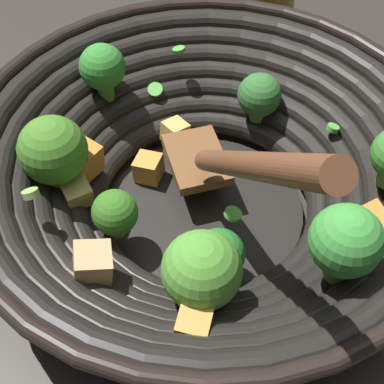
{
  "coord_description": "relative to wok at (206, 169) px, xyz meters",
  "views": [
    {
      "loc": [
        0.18,
        -0.28,
        0.43
      ],
      "look_at": [
        -0.01,
        -0.01,
        0.03
      ],
      "focal_mm": 53.41,
      "sensor_mm": 36.0,
      "label": 1
    }
  ],
  "objects": [
    {
      "name": "wok",
      "position": [
        0.0,
        0.0,
        0.0
      ],
      "size": [
        0.45,
        0.42,
        0.26
      ],
      "color": "black",
      "rests_on": "ground"
    },
    {
      "name": "ground_plane",
      "position": [
        -0.0,
        0.0,
        -0.07
      ],
      "size": [
        4.0,
        4.0,
        0.0
      ],
      "primitive_type": "plane",
      "color": "#332D28"
    }
  ]
}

